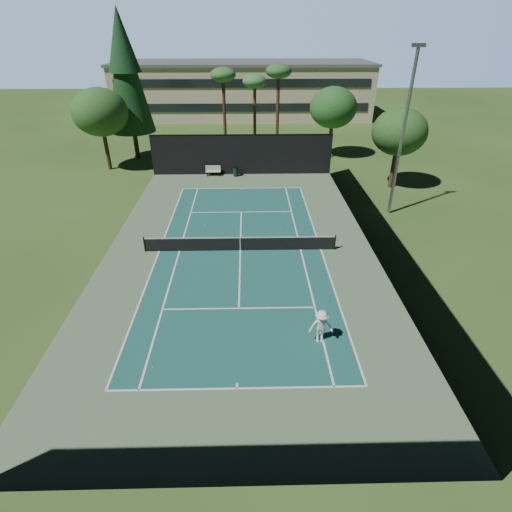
{
  "coord_description": "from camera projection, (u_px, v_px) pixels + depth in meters",
  "views": [
    {
      "loc": [
        0.54,
        -23.6,
        13.26
      ],
      "look_at": [
        1.0,
        -3.0,
        1.3
      ],
      "focal_mm": 28.0,
      "sensor_mm": 36.0,
      "label": 1
    }
  ],
  "objects": [
    {
      "name": "court_surface",
      "position": [
        240.0,
        250.0,
        27.05
      ],
      "size": [
        10.97,
        23.77,
        0.01
      ],
      "primitive_type": "cube",
      "color": "#1B564F",
      "rests_on": "ground"
    },
    {
      "name": "tennis_ball_c",
      "position": [
        280.0,
        228.0,
        29.97
      ],
      "size": [
        0.07,
        0.07,
        0.07
      ],
      "primitive_type": "sphere",
      "color": "yellow",
      "rests_on": "ground"
    },
    {
      "name": "light_pole",
      "position": [
        403.0,
        132.0,
        29.23
      ],
      "size": [
        0.9,
        0.25,
        12.22
      ],
      "color": "#92949A",
      "rests_on": "ground"
    },
    {
      "name": "decid_tree_a",
      "position": [
        333.0,
        108.0,
        43.55
      ],
      "size": [
        5.12,
        5.12,
        7.62
      ],
      "color": "#49321F",
      "rests_on": "ground"
    },
    {
      "name": "ground",
      "position": [
        240.0,
        251.0,
        27.05
      ],
      "size": [
        160.0,
        160.0,
        0.0
      ],
      "primitive_type": "plane",
      "color": "#31531F",
      "rests_on": "ground"
    },
    {
      "name": "decid_tree_b",
      "position": [
        399.0,
        132.0,
        35.15
      ],
      "size": [
        4.8,
        4.8,
        7.14
      ],
      "color": "#4F3222",
      "rests_on": "ground"
    },
    {
      "name": "palm_a",
      "position": [
        223.0,
        78.0,
        43.65
      ],
      "size": [
        2.8,
        2.8,
        9.32
      ],
      "color": "#462C1E",
      "rests_on": "ground"
    },
    {
      "name": "tennis_ball_b",
      "position": [
        222.0,
        239.0,
        28.42
      ],
      "size": [
        0.08,
        0.08,
        0.08
      ],
      "primitive_type": "sphere",
      "color": "gold",
      "rests_on": "ground"
    },
    {
      "name": "campus_building",
      "position": [
        243.0,
        89.0,
        64.7
      ],
      "size": [
        40.5,
        12.5,
        8.3
      ],
      "color": "beige",
      "rests_on": "ground"
    },
    {
      "name": "court_lines",
      "position": [
        240.0,
        250.0,
        27.04
      ],
      "size": [
        11.07,
        23.87,
        0.01
      ],
      "color": "white",
      "rests_on": "ground"
    },
    {
      "name": "apron_slab",
      "position": [
        240.0,
        250.0,
        27.05
      ],
      "size": [
        18.0,
        32.0,
        0.01
      ],
      "primitive_type": "cube",
      "color": "#547350",
      "rests_on": "ground"
    },
    {
      "name": "fence",
      "position": [
        240.0,
        223.0,
        26.1
      ],
      "size": [
        18.04,
        32.05,
        4.03
      ],
      "color": "black",
      "rests_on": "ground"
    },
    {
      "name": "tennis_ball_a",
      "position": [
        153.0,
        368.0,
        17.78
      ],
      "size": [
        0.06,
        0.06,
        0.06
      ],
      "primitive_type": "sphere",
      "color": "#CAE033",
      "rests_on": "ground"
    },
    {
      "name": "palm_c",
      "position": [
        279.0,
        75.0,
        42.7
      ],
      "size": [
        2.8,
        2.8,
        9.77
      ],
      "color": "#482D1F",
      "rests_on": "ground"
    },
    {
      "name": "tennis_net",
      "position": [
        240.0,
        243.0,
        26.77
      ],
      "size": [
        12.9,
        0.1,
        1.1
      ],
      "color": "black",
      "rests_on": "ground"
    },
    {
      "name": "tennis_ball_d",
      "position": [
        205.0,
        225.0,
        30.43
      ],
      "size": [
        0.06,
        0.06,
        0.06
      ],
      "primitive_type": "sphere",
      "color": "#E4F537",
      "rests_on": "ground"
    },
    {
      "name": "player",
      "position": [
        321.0,
        327.0,
        18.86
      ],
      "size": [
        1.17,
        0.68,
        1.8
      ],
      "primitive_type": "imported",
      "rotation": [
        0.0,
        0.0,
        -0.01
      ],
      "color": "white",
      "rests_on": "ground"
    },
    {
      "name": "decid_tree_c",
      "position": [
        100.0,
        112.0,
        39.45
      ],
      "size": [
        5.44,
        5.44,
        8.09
      ],
      "color": "#48321F",
      "rests_on": "ground"
    },
    {
      "name": "park_bench",
      "position": [
        213.0,
        170.0,
        40.25
      ],
      "size": [
        1.5,
        0.45,
        1.02
      ],
      "color": "beige",
      "rests_on": "ground"
    },
    {
      "name": "trash_bin",
      "position": [
        236.0,
        172.0,
        40.11
      ],
      "size": [
        0.56,
        0.56,
        0.95
      ],
      "color": "black",
      "rests_on": "ground"
    },
    {
      "name": "pine_tree",
      "position": [
        124.0,
        66.0,
        41.05
      ],
      "size": [
        4.8,
        4.8,
        15.0
      ],
      "color": "#422B1C",
      "rests_on": "ground"
    },
    {
      "name": "palm_b",
      "position": [
        255.0,
        84.0,
        45.87
      ],
      "size": [
        2.8,
        2.8,
        8.42
      ],
      "color": "#4B3120",
      "rests_on": "ground"
    }
  ]
}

